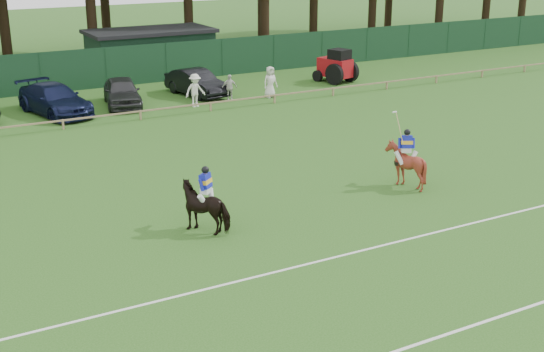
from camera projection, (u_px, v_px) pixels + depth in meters
ground at (305, 248)px, 22.45m from camera, size 160.00×160.00×0.00m
horse_dark at (206, 206)px, 23.64m from camera, size 1.87×2.03×1.61m
horse_chestnut at (405, 165)px, 27.71m from camera, size 1.95×2.02×1.71m
sedan_navy at (55, 100)px, 38.71m from camera, size 3.47×5.89×1.60m
hatch_grey at (122, 92)px, 40.63m from camera, size 2.81×4.93×1.58m
estate_black at (196, 83)px, 43.18m from camera, size 2.46×4.91×1.54m
spectator_left at (195, 90)px, 40.36m from camera, size 1.25×0.80×1.85m
spectator_mid at (229, 88)px, 41.87m from camera, size 0.94×0.52×1.53m
spectator_right at (270, 82)px, 42.66m from camera, size 0.93×0.64×1.83m
rider_dark at (206, 185)px, 23.40m from camera, size 0.82×0.70×1.41m
rider_chestnut at (406, 146)px, 27.45m from camera, size 0.88×0.80×2.05m
pitch_lines at (373, 295)px, 19.55m from camera, size 60.00×5.10×0.01m
pitch_rail at (122, 114)px, 37.22m from camera, size 62.10×0.10×0.50m
perimeter_fence at (75, 70)px, 44.42m from camera, size 92.08×0.08×2.50m
utility_shed at (151, 51)px, 49.57m from camera, size 8.40×4.40×3.04m
tree_row at (75, 68)px, 52.37m from camera, size 96.00×12.00×21.00m
tractor at (337, 67)px, 46.95m from camera, size 2.31×2.92×2.16m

